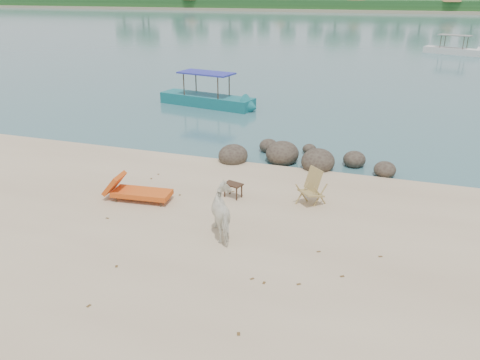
% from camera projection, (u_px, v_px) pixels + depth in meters
% --- Properties ---
extents(water, '(400.00, 400.00, 0.00)m').
position_uv_depth(water, '(381.00, 22.00, 90.79)').
color(water, '#335D67').
rests_on(water, ground).
extents(far_shore, '(420.00, 90.00, 1.40)m').
position_uv_depth(far_shore, '(392.00, 7.00, 161.04)').
color(far_shore, tan).
rests_on(far_shore, ground).
extents(far_scenery, '(420.00, 18.00, 9.50)m').
position_uv_depth(far_scenery, '(391.00, 0.00, 130.60)').
color(far_scenery, '#1E4C1E').
rests_on(far_scenery, ground).
extents(boulders, '(6.32, 2.80, 0.92)m').
position_uv_depth(boulders, '(294.00, 158.00, 17.17)').
color(boulders, '#332822').
rests_on(boulders, ground).
extents(cow, '(1.39, 1.61, 1.26)m').
position_uv_depth(cow, '(226.00, 214.00, 11.91)').
color(cow, white).
rests_on(cow, ground).
extents(side_table, '(0.63, 0.50, 0.45)m').
position_uv_depth(side_table, '(233.00, 191.00, 14.23)').
color(side_table, black).
rests_on(side_table, ground).
extents(lounge_chair, '(2.25, 0.97, 0.66)m').
position_uv_depth(lounge_chair, '(142.00, 191.00, 14.00)').
color(lounge_chair, '#CF5418').
rests_on(lounge_chair, ground).
extents(deck_chair, '(0.96, 0.96, 1.01)m').
position_uv_depth(deck_chair, '(311.00, 189.00, 13.68)').
color(deck_chair, '#9D884E').
rests_on(deck_chair, ground).
extents(boat_near, '(6.22, 2.47, 2.96)m').
position_uv_depth(boat_near, '(206.00, 78.00, 25.21)').
color(boat_near, '#13636A').
rests_on(boat_near, water).
extents(boat_mid, '(6.10, 3.69, 2.95)m').
position_uv_depth(boat_mid, '(455.00, 38.00, 45.64)').
color(boat_mid, silver).
rests_on(boat_mid, water).
extents(dead_leaves, '(7.69, 7.24, 0.00)m').
position_uv_depth(dead_leaves, '(223.00, 247.00, 11.59)').
color(dead_leaves, brown).
rests_on(dead_leaves, ground).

